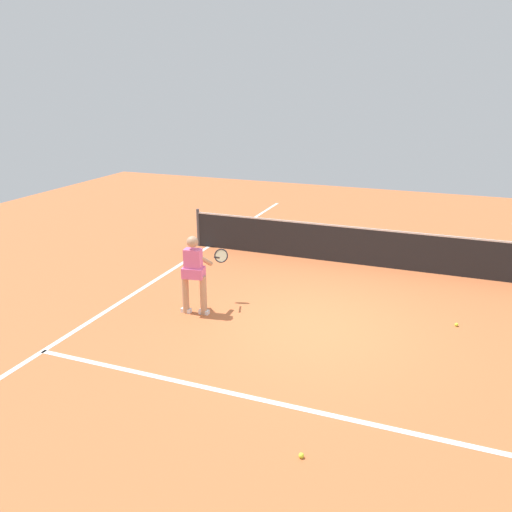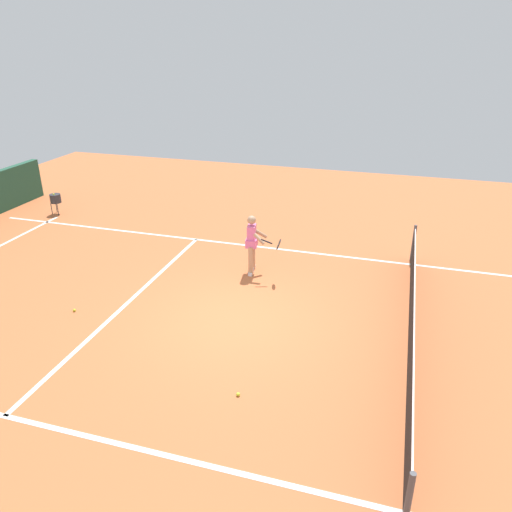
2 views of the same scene
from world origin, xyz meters
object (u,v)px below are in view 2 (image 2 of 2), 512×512
at_px(tennis_player, 253,242).
at_px(tennis_ball_near, 238,394).
at_px(tennis_ball_mid, 74,310).
at_px(ball_hopper, 55,199).

height_order(tennis_player, tennis_ball_near, tennis_player).
xyz_separation_m(tennis_ball_near, tennis_ball_mid, (-1.65, -4.42, 0.00)).
xyz_separation_m(tennis_player, tennis_ball_mid, (3.08, -3.25, -0.81)).
bearing_deg(tennis_ball_mid, tennis_player, 133.48).
distance_m(tennis_player, tennis_ball_near, 4.94).
relative_size(tennis_ball_near, tennis_ball_mid, 1.00).
distance_m(tennis_ball_near, tennis_ball_mid, 4.72).
distance_m(tennis_player, tennis_ball_mid, 4.55).
bearing_deg(tennis_player, ball_hopper, -107.63).
relative_size(tennis_ball_near, ball_hopper, 0.09).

